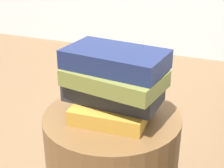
% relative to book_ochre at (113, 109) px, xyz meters
% --- Properties ---
extents(book_ochre, '(0.24, 0.21, 0.05)m').
position_rel_book_ochre_xyz_m(book_ochre, '(0.00, 0.00, 0.00)').
color(book_ochre, '#B7842D').
rests_on(book_ochre, side_table).
extents(book_charcoal, '(0.30, 0.17, 0.06)m').
position_rel_book_ochre_xyz_m(book_charcoal, '(-0.00, 0.02, 0.05)').
color(book_charcoal, '#28282D').
rests_on(book_charcoal, book_ochre).
extents(book_olive, '(0.32, 0.22, 0.05)m').
position_rel_book_ochre_xyz_m(book_olive, '(0.01, -0.01, 0.11)').
color(book_olive, olive).
rests_on(book_olive, book_charcoal).
extents(book_navy, '(0.32, 0.21, 0.06)m').
position_rel_book_ochre_xyz_m(book_navy, '(0.00, 0.01, 0.16)').
color(book_navy, '#19234C').
rests_on(book_navy, book_olive).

